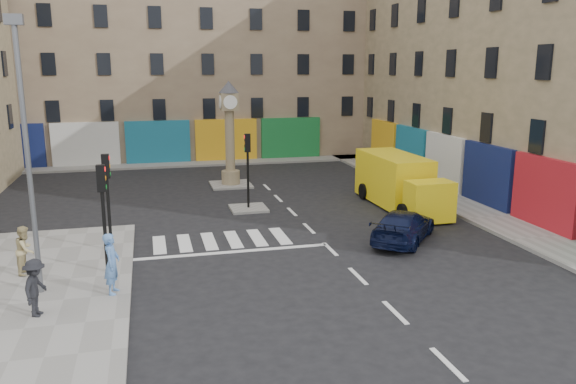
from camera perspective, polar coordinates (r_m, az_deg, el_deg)
name	(u,v)px	position (r m, az deg, el deg)	size (l,w,h in m)	color
ground	(339,258)	(21.30, 5.16, -6.65)	(120.00, 120.00, 0.00)	black
sidewalk_left	(8,307)	(18.81, -26.57, -10.41)	(7.00, 16.00, 0.15)	gray
sidewalk_right	(424,189)	(33.54, 13.63, 0.31)	(2.60, 30.00, 0.15)	gray
sidewalk_far	(187,164)	(41.83, -10.19, 2.85)	(32.00, 2.40, 0.15)	gray
island_near	(248,208)	(28.24, -4.04, -1.67)	(1.80, 1.80, 0.12)	gray
island_far	(231,185)	(34.01, -5.82, 0.75)	(2.40, 2.40, 0.12)	gray
building_right	(530,49)	(36.22, 23.41, 13.17)	(10.00, 30.00, 16.00)	tan
building_far	(178,48)	(47.06, -11.13, 14.18)	(32.00, 10.00, 17.00)	gray
traffic_light_left_near	(103,201)	(19.72, -18.31, -0.89)	(0.28, 0.22, 3.70)	black
traffic_light_left_far	(107,187)	(22.06, -17.90, 0.52)	(0.28, 0.22, 3.70)	black
traffic_light_island	(248,159)	(27.73, -4.12, 3.40)	(0.28, 0.22, 3.70)	black
lamp_post	(26,144)	(18.23, -25.05, 4.46)	(0.50, 0.25, 8.30)	#595B60
clock_pillar	(230,127)	(33.47, -5.95, 6.60)	(1.20, 1.20, 6.10)	tan
navy_sedan	(403,226)	(23.45, 11.64, -3.40)	(1.81, 4.44, 1.29)	black
yellow_van	(399,182)	(29.03, 11.22, 0.99)	(2.49, 7.15, 2.59)	yellow
pedestrian_blue	(112,263)	(18.16, -17.46, -6.94)	(0.70, 0.46, 1.92)	#5380BF
pedestrian_tan	(25,250)	(20.95, -25.13, -5.34)	(0.81, 0.63, 1.66)	tan
pedestrian_dark	(36,288)	(17.37, -24.26, -8.85)	(1.07, 0.62, 1.66)	black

